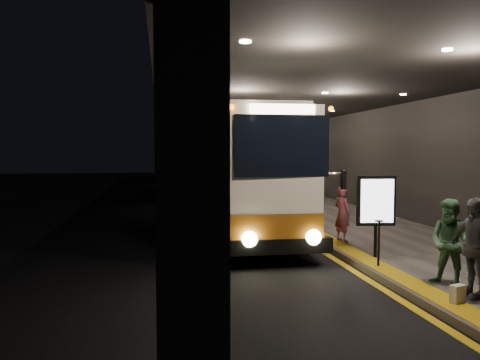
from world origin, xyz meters
TOP-DOWN VIEW (x-y plane):
  - ground at (0.00, 0.00)m, footprint 90.00×90.00m
  - lane_line_white at (-1.80, 5.00)m, footprint 0.12×50.00m
  - kerb_stripe_yellow at (2.35, 5.00)m, footprint 0.18×50.00m
  - sidewalk at (4.75, 5.00)m, footprint 4.50×50.00m
  - tactile_strip at (2.85, 5.00)m, footprint 0.50×50.00m
  - terminal_wall at (7.00, 5.00)m, footprint 0.10×50.00m
  - support_columns at (-1.50, 4.00)m, footprint 0.80×24.80m
  - canopy at (2.50, 5.00)m, footprint 9.00×50.00m
  - coach_main at (0.79, 2.40)m, footprint 2.95×11.92m
  - coach_second at (1.09, 16.69)m, footprint 3.45×12.83m
  - coach_third at (0.97, 30.05)m, footprint 3.02×11.23m
  - passenger_boarding at (3.13, -1.12)m, footprint 0.53×0.64m
  - passenger_waiting_green at (3.43, -5.62)m, footprint 0.86×0.93m
  - passenger_waiting_grey at (3.44, -6.26)m, footprint 0.64×1.06m
  - bag_polka at (4.34, -5.03)m, footprint 0.28×0.13m
  - bag_plain at (2.97, -6.52)m, footprint 0.27×0.21m
  - info_sign at (3.15, -3.15)m, footprint 0.92×0.23m
  - stanchion_post at (2.82, -3.98)m, footprint 0.05×0.05m

SIDE VIEW (x-z plane):
  - ground at x=0.00m, z-range 0.00..0.00m
  - lane_line_white at x=-1.80m, z-range 0.00..0.01m
  - kerb_stripe_yellow at x=2.35m, z-range 0.00..0.01m
  - sidewalk at x=4.75m, z-range 0.00..0.15m
  - tactile_strip at x=2.85m, z-range 0.15..0.16m
  - bag_plain at x=2.97m, z-range 0.15..0.45m
  - bag_polka at x=4.34m, z-range 0.15..0.48m
  - stanchion_post at x=2.82m, z-range 0.15..1.15m
  - passenger_boarding at x=3.13m, z-range 0.15..1.67m
  - passenger_waiting_green at x=3.43m, z-range 0.15..1.77m
  - passenger_waiting_grey at x=3.44m, z-range 0.15..1.87m
  - info_sign at x=3.15m, z-range 0.49..2.42m
  - coach_third at x=0.97m, z-range -0.07..3.42m
  - coach_main at x=0.79m, z-range -0.07..3.61m
  - coach_second at x=1.09m, z-range -0.08..3.91m
  - support_columns at x=-1.50m, z-range 0.00..4.40m
  - terminal_wall at x=7.00m, z-range 0.00..6.00m
  - canopy at x=2.50m, z-range 4.40..4.80m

